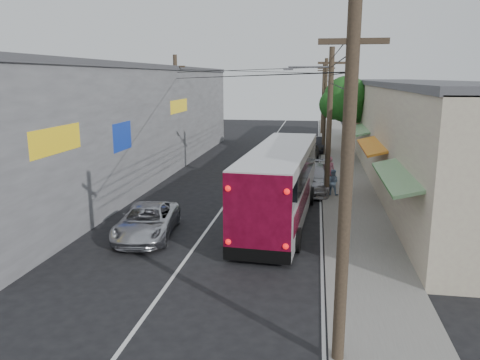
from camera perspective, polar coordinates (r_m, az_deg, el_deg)
The scene contains 13 objects.
ground at distance 14.35m, azimuth -10.55°, elevation -14.72°, with size 120.00×120.00×0.00m, color black.
sidewalk at distance 32.67m, azimuth 12.51°, elevation 0.79°, with size 3.00×80.00×0.12m, color slate.
building_right at distance 34.74m, azimuth 20.03°, elevation 6.18°, with size 7.09×40.00×6.25m.
building_left at distance 32.79m, azimuth -14.32°, elevation 7.09°, with size 7.20×36.00×7.25m.
utility_poles at distance 32.41m, azimuth 6.80°, elevation 8.17°, with size 11.80×45.28×8.00m.
street_tree at distance 38.10m, azimuth 12.93°, elevation 9.40°, with size 4.40×4.00×6.60m.
coach_bus at distance 21.65m, azimuth 4.99°, elevation -0.29°, with size 3.27×11.81×3.36m.
jeepney at distance 19.82m, azimuth -11.27°, elevation -4.96°, with size 2.16×4.69×1.30m, color silver.
parked_suv at distance 27.47m, azimuth 8.79°, elevation 0.23°, with size 2.12×5.20×1.51m, color #A0A0A8.
parked_car_mid at distance 37.22m, azimuth 8.02°, elevation 3.49°, with size 1.83×4.56×1.55m, color #27282C.
parked_car_far at distance 41.74m, azimuth 9.27°, elevation 4.27°, with size 1.43×4.09×1.35m, color black.
pedestrian_near at distance 28.49m, azimuth 10.82°, elevation 1.10°, with size 0.64×0.42×1.76m, color #BF6586.
pedestrian_far at distance 26.27m, azimuth 11.21°, elevation -0.25°, with size 0.69×0.54×1.42m, color #8BA9CB.
Camera 1 is at (4.52, -11.96, 6.50)m, focal length 35.00 mm.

